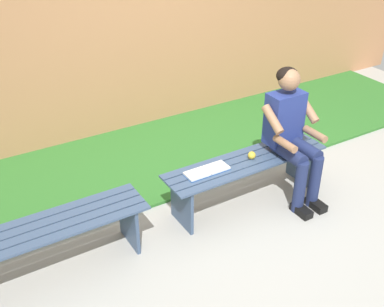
{
  "coord_description": "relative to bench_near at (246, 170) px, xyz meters",
  "views": [
    {
      "loc": [
        2.33,
        2.93,
        2.71
      ],
      "look_at": [
        0.68,
        0.15,
        0.81
      ],
      "focal_mm": 44.13,
      "sensor_mm": 36.0,
      "label": 1
    }
  ],
  "objects": [
    {
      "name": "brick_wall",
      "position": [
        0.5,
        -2.07,
        0.97
      ],
      "size": [
        9.5,
        0.24,
        2.63
      ],
      "primitive_type": "cube",
      "color": "#B27A51",
      "rests_on": "ground"
    },
    {
      "name": "grass_strip",
      "position": [
        0.97,
        -1.34,
        -0.33
      ],
      "size": [
        9.0,
        1.99,
        0.03
      ],
      "primitive_type": "cube",
      "color": "#2D6B28",
      "rests_on": "ground"
    },
    {
      "name": "apple",
      "position": [
        -0.05,
        0.0,
        0.15
      ],
      "size": [
        0.07,
        0.07,
        0.07
      ],
      "primitive_type": "sphere",
      "color": "gold",
      "rests_on": "bench_near"
    },
    {
      "name": "book_open",
      "position": [
        0.42,
        -0.02,
        0.12
      ],
      "size": [
        0.41,
        0.16,
        0.02
      ],
      "rotation": [
        0.0,
        0.0,
        0.01
      ],
      "color": "white",
      "rests_on": "bench_near"
    },
    {
      "name": "bench_far",
      "position": [
        1.93,
        -0.0,
        0.0
      ],
      "size": [
        1.71,
        0.41,
        0.46
      ],
      "rotation": [
        0.0,
        0.0,
        0.01
      ],
      "color": "#384C6B",
      "rests_on": "ground"
    },
    {
      "name": "person_seated",
      "position": [
        -0.42,
        0.1,
        0.35
      ],
      "size": [
        0.5,
        0.69,
        1.26
      ],
      "color": "navy",
      "rests_on": "ground"
    },
    {
      "name": "bench_near",
      "position": [
        0.0,
        0.0,
        0.0
      ],
      "size": [
        1.63,
        0.41,
        0.46
      ],
      "rotation": [
        0.0,
        0.0,
        0.01
      ],
      "color": "#384C6B",
      "rests_on": "ground"
    }
  ]
}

